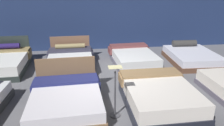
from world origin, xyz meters
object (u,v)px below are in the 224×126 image
(bed_2, at_px, (159,96))
(bed_6, at_px, (133,58))
(bed_1, at_px, (66,100))
(bed_7, at_px, (192,57))
(bed_5, at_px, (70,60))
(bed_4, at_px, (2,63))
(price_sign, at_px, (115,97))

(bed_2, relative_size, bed_6, 0.96)
(bed_1, relative_size, bed_7, 0.92)
(bed_6, bearing_deg, bed_1, -131.57)
(bed_6, xyz_separation_m, bed_7, (2.21, -0.08, -0.02))
(bed_5, relative_size, bed_6, 0.95)
(bed_4, height_order, price_sign, price_sign)
(bed_4, height_order, bed_6, bed_4)
(bed_5, bearing_deg, price_sign, -73.13)
(bed_2, height_order, price_sign, price_sign)
(bed_1, distance_m, bed_7, 5.18)
(bed_4, height_order, bed_5, bed_4)
(bed_1, distance_m, price_sign, 1.17)
(bed_4, relative_size, bed_5, 1.07)
(bed_2, height_order, bed_4, bed_4)
(bed_1, xyz_separation_m, bed_7, (4.41, 2.71, -0.02))
(bed_1, height_order, bed_5, bed_1)
(bed_2, bearing_deg, price_sign, -166.21)
(bed_7, bearing_deg, bed_6, -179.76)
(bed_7, bearing_deg, price_sign, -134.71)
(price_sign, bearing_deg, bed_7, 43.09)
(bed_7, bearing_deg, bed_1, -146.29)
(bed_1, height_order, price_sign, price_sign)
(bed_6, height_order, bed_7, bed_7)
(bed_4, relative_size, price_sign, 1.89)
(bed_2, xyz_separation_m, bed_5, (-2.20, 2.98, -0.03))
(bed_1, relative_size, bed_6, 0.94)
(price_sign, bearing_deg, bed_6, 70.43)
(bed_1, xyz_separation_m, bed_4, (-2.31, 2.74, 0.03))
(bed_2, distance_m, bed_6, 2.93)
(bed_7, relative_size, price_sign, 1.90)
(bed_2, relative_size, bed_7, 0.94)
(bed_6, relative_size, bed_7, 0.98)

